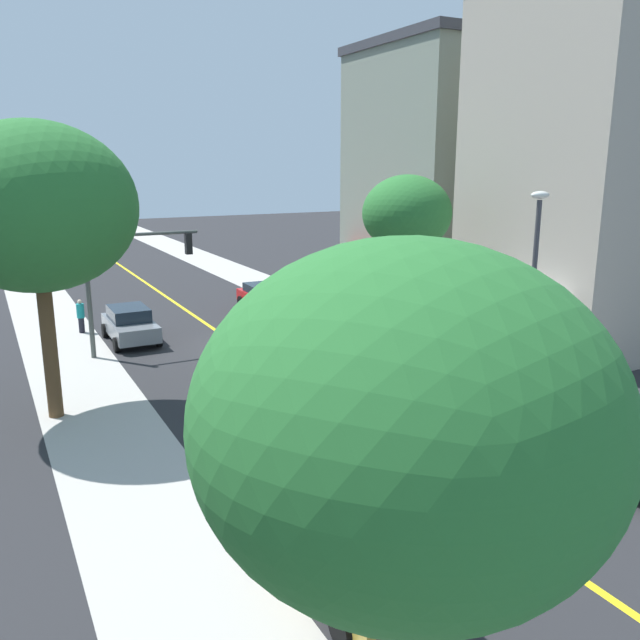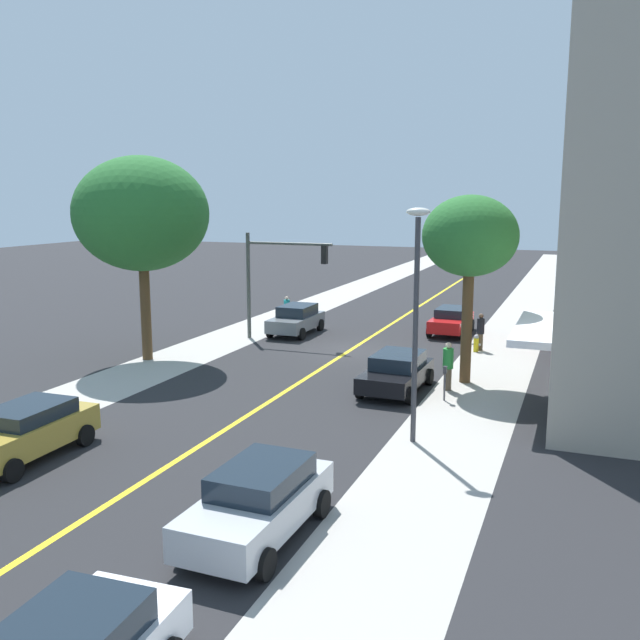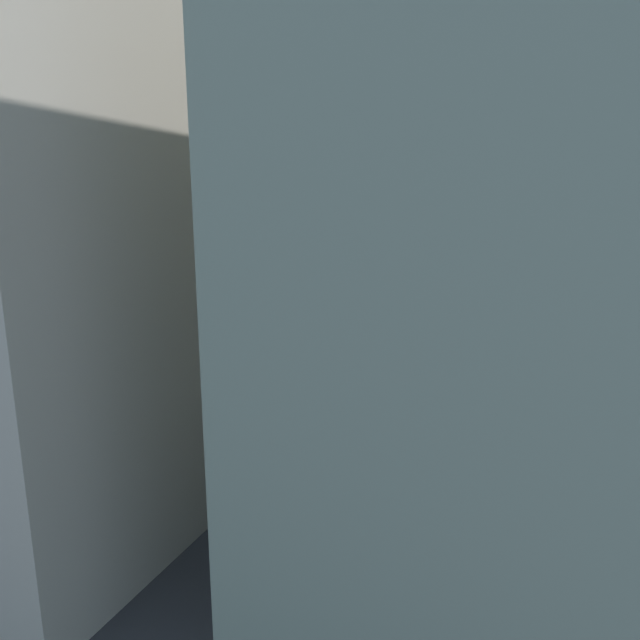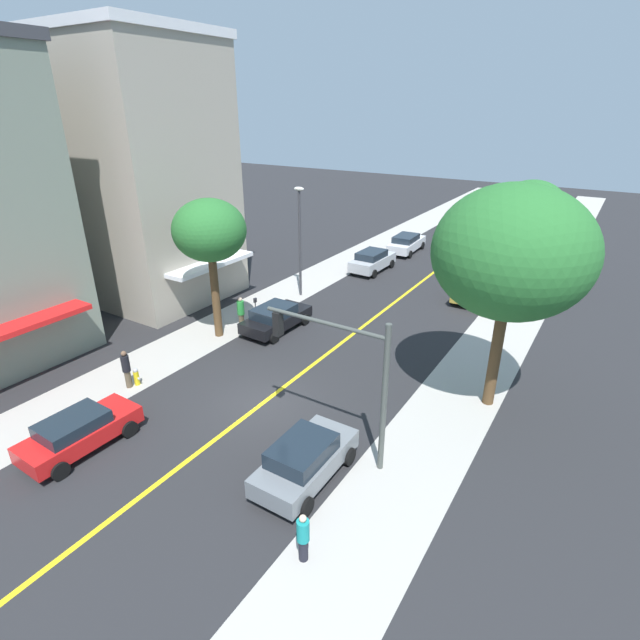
# 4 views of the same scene
# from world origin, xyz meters

# --- Properties ---
(ground_plane) EXTENTS (140.00, 140.00, 0.00)m
(ground_plane) POSITION_xyz_m (0.00, 0.00, 0.00)
(ground_plane) COLOR #262628
(sidewalk_left) EXTENTS (3.44, 126.00, 0.01)m
(sidewalk_left) POSITION_xyz_m (-6.86, 0.00, 0.00)
(sidewalk_left) COLOR #ADA8A0
(sidewalk_left) RESTS_ON ground
(sidewalk_right) EXTENTS (3.44, 126.00, 0.01)m
(sidewalk_right) POSITION_xyz_m (6.86, 0.00, 0.00)
(sidewalk_right) COLOR #ADA8A0
(sidewalk_right) RESTS_ON ground
(road_centerline_stripe) EXTENTS (0.20, 126.00, 0.00)m
(road_centerline_stripe) POSITION_xyz_m (0.00, 0.00, 0.00)
(road_centerline_stripe) COLOR yellow
(road_centerline_stripe) RESTS_ON ground
(pale_office_building) EXTENTS (11.15, 9.65, 14.47)m
(pale_office_building) POSITION_xyz_m (-15.37, -4.72, 7.24)
(pale_office_building) COLOR gray
(pale_office_building) RESTS_ON ground
(tan_rowhouse) EXTENTS (13.00, 8.29, 15.43)m
(tan_rowhouse) POSITION_xyz_m (-15.37, 6.60, 7.73)
(tan_rowhouse) COLOR #A39989
(tan_rowhouse) RESTS_ON ground
(street_tree_left_near) EXTENTS (3.70, 3.70, 7.40)m
(street_tree_left_near) POSITION_xyz_m (-6.15, 3.89, 5.76)
(street_tree_left_near) COLOR brown
(street_tree_left_near) RESTS_ON ground
(street_tree_right_corner) EXTENTS (4.46, 4.46, 7.16)m
(street_tree_right_corner) POSITION_xyz_m (5.94, 21.03, 5.22)
(street_tree_right_corner) COLOR brown
(street_tree_right_corner) RESTS_ON ground
(street_tree_left_far) EXTENTS (5.94, 5.94, 9.11)m
(street_tree_left_far) POSITION_xyz_m (8.05, 5.10, 6.56)
(street_tree_left_far) COLOR brown
(street_tree_left_far) RESTS_ON ground
(fire_hydrant) EXTENTS (0.44, 0.24, 0.83)m
(fire_hydrant) POSITION_xyz_m (-5.72, -1.89, 0.41)
(fire_hydrant) COLOR yellow
(fire_hydrant) RESTS_ON ground
(parking_meter) EXTENTS (0.12, 0.18, 1.29)m
(parking_meter) POSITION_xyz_m (-5.88, 6.75, 0.85)
(parking_meter) COLOR #4C4C51
(parking_meter) RESTS_ON ground
(traffic_light_mast) EXTENTS (4.73, 0.32, 5.51)m
(traffic_light_mast) POSITION_xyz_m (4.41, -0.99, 3.67)
(traffic_light_mast) COLOR #474C47
(traffic_light_mast) RESTS_ON ground
(street_lamp) EXTENTS (0.70, 0.36, 7.01)m
(street_lamp) POSITION_xyz_m (-5.83, 11.36, 4.28)
(street_lamp) COLOR #38383D
(street_lamp) RESTS_ON ground
(red_sedan_left_curb) EXTENTS (2.01, 4.19, 1.41)m
(red_sedan_left_curb) POSITION_xyz_m (-3.78, -5.89, 0.75)
(red_sedan_left_curb) COLOR red
(red_sedan_left_curb) RESTS_ON ground
(silver_sedan_left_curb) EXTENTS (2.10, 4.42, 1.58)m
(silver_sedan_left_curb) POSITION_xyz_m (-4.11, 18.41, 0.83)
(silver_sedan_left_curb) COLOR #B7BABF
(silver_sedan_left_curb) RESTS_ON ground
(white_sedan_left_curb) EXTENTS (2.20, 4.81, 1.51)m
(white_sedan_left_curb) POSITION_xyz_m (-3.95, 24.52, 0.80)
(white_sedan_left_curb) COLOR silver
(white_sedan_left_curb) RESTS_ON ground
(gold_sedan_right_curb) EXTENTS (2.10, 4.38, 1.51)m
(gold_sedan_right_curb) POSITION_xyz_m (4.08, 16.62, 0.81)
(gold_sedan_right_curb) COLOR #B29338
(gold_sedan_right_curb) RESTS_ON ground
(grey_sedan_right_curb) EXTENTS (2.03, 4.14, 1.56)m
(grey_sedan_right_curb) POSITION_xyz_m (4.03, -2.82, 0.81)
(grey_sedan_right_curb) COLOR slate
(grey_sedan_right_curb) RESTS_ON ground
(black_sedan_left_curb) EXTENTS (2.21, 4.34, 1.44)m
(black_sedan_left_curb) POSITION_xyz_m (-3.92, 6.12, 0.76)
(black_sedan_left_curb) COLOR black
(black_sedan_left_curb) RESTS_ON ground
(blue_pickup_truck) EXTENTS (2.25, 6.09, 1.81)m
(blue_pickup_truck) POSITION_xyz_m (4.10, 28.08, 0.92)
(blue_pickup_truck) COLOR #1E429E
(blue_pickup_truck) RESTS_ON ground
(pedestrian_green_shirt) EXTENTS (0.40, 0.40, 1.87)m
(pedestrian_green_shirt) POSITION_xyz_m (-5.72, 5.28, 0.98)
(pedestrian_green_shirt) COLOR brown
(pedestrian_green_shirt) RESTS_ON ground
(pedestrian_teal_shirt) EXTENTS (0.36, 0.36, 1.61)m
(pedestrian_teal_shirt) POSITION_xyz_m (5.77, -5.49, 0.84)
(pedestrian_teal_shirt) COLOR black
(pedestrian_teal_shirt) RESTS_ON ground
(pedestrian_black_shirt) EXTENTS (0.36, 0.36, 1.81)m
(pedestrian_black_shirt) POSITION_xyz_m (-5.86, -2.21, 0.96)
(pedestrian_black_shirt) COLOR brown
(pedestrian_black_shirt) RESTS_ON ground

